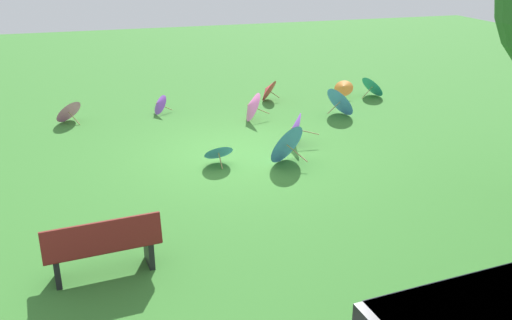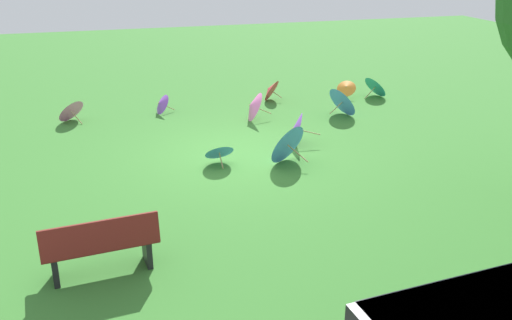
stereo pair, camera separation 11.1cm
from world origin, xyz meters
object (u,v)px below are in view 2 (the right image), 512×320
parasol_purple_0 (161,104)px  parasol_teal_0 (377,86)px  park_bench (101,246)px  parasol_pink_0 (70,110)px  parasol_orange_0 (346,88)px  parasol_pink_1 (252,106)px  parasol_blue_0 (285,143)px  parasol_blue_2 (219,151)px  parasol_red_0 (270,90)px  parasol_purple_1 (296,129)px  parasol_blue_1 (344,101)px

parasol_purple_0 → parasol_teal_0: parasol_teal_0 is taller
park_bench → parasol_pink_0: (0.56, -7.65, -0.13)m
parasol_orange_0 → parasol_pink_1: (3.34, 1.40, 0.07)m
parasol_blue_0 → parasol_purple_0: 4.88m
parasol_purple_0 → parasol_teal_0: bearing=179.3°
parasol_pink_1 → parasol_teal_0: bearing=-163.7°
parasol_pink_0 → parasol_blue_0: bearing=135.6°
park_bench → parasol_orange_0: 10.75m
parasol_blue_2 → parasol_pink_1: bearing=-118.8°
park_bench → parasol_teal_0: (-8.30, -7.66, -0.11)m
parasol_pink_0 → parasol_red_0: 5.66m
parasol_pink_1 → parasol_orange_0: bearing=-157.3°
parasol_teal_0 → parasol_purple_1: bearing=41.2°
parasol_purple_0 → parasol_orange_0: 5.57m
parasol_red_0 → parasol_purple_1: (0.61, 3.85, 0.06)m
parasol_pink_0 → parasol_blue_2: parasol_pink_0 is taller
parasol_blue_1 → parasol_blue_2: parasol_blue_1 is taller
parasol_blue_0 → parasol_purple_1: 1.17m
parasol_blue_1 → parasol_pink_0: size_ratio=1.13×
park_bench → parasol_teal_0: 11.30m
park_bench → parasol_pink_0: park_bench is taller
park_bench → parasol_blue_1: (-6.52, -6.14, -0.04)m
park_bench → parasol_red_0: (-5.08, -8.17, -0.13)m
parasol_red_0 → parasol_pink_1: (1.04, 1.75, 0.06)m
parasol_blue_2 → park_bench: bearing=55.4°
parasol_orange_0 → parasol_pink_1: parasol_pink_1 is taller
park_bench → parasol_purple_1: (-4.47, -4.31, -0.07)m
parasol_blue_1 → parasol_teal_0: 2.35m
parasol_red_0 → parasol_purple_1: size_ratio=1.00×
parasol_teal_0 → parasol_purple_1: size_ratio=1.08×
parasol_pink_0 → parasol_pink_1: (-4.60, 1.23, 0.06)m
parasol_blue_2 → parasol_purple_1: (-1.97, -0.69, 0.08)m
parasol_blue_1 → parasol_blue_0: bearing=46.8°
park_bench → parasol_blue_2: 4.40m
park_bench → parasol_blue_2: bearing=-124.6°
parasol_orange_0 → parasol_teal_0: bearing=170.7°
parasol_blue_1 → parasol_purple_0: parasol_blue_1 is taller
park_bench → parasol_purple_0: size_ratio=2.51×
parasol_pink_1 → parasol_red_0: bearing=-120.7°
parasol_blue_0 → parasol_blue_2: parasol_blue_0 is taller
parasol_blue_0 → parasol_blue_2: bearing=-12.7°
parasol_blue_1 → parasol_red_0: bearing=-54.6°
parasol_purple_0 → parasol_purple_1: parasol_purple_1 is taller
parasol_blue_0 → parasol_pink_0: parasol_blue_0 is taller
parasol_purple_0 → parasol_pink_1: (-2.23, 1.32, 0.12)m
parasol_pink_1 → parasol_blue_1: bearing=173.6°
parasol_blue_1 → parasol_orange_0: 1.88m
parasol_blue_1 → parasol_orange_0: size_ratio=1.40×
parasol_red_0 → parasol_purple_0: bearing=7.5°
parasol_orange_0 → parasol_blue_2: (4.88, 4.20, -0.01)m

